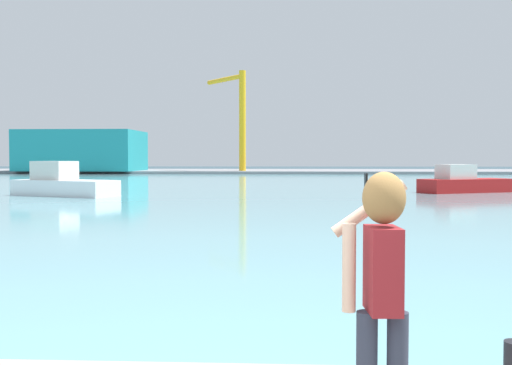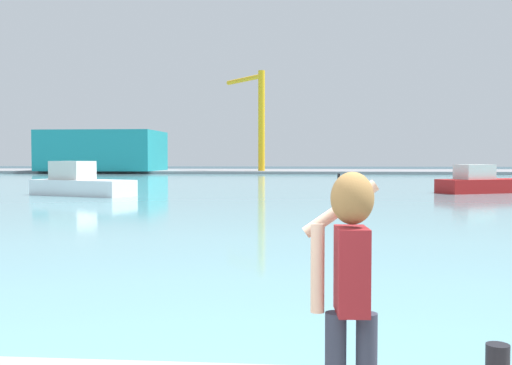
{
  "view_description": "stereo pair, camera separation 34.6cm",
  "coord_description": "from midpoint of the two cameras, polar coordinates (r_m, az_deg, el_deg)",
  "views": [
    {
      "loc": [
        0.3,
        -3.24,
        2.34
      ],
      "look_at": [
        -0.2,
        6.46,
        1.94
      ],
      "focal_mm": 42.01,
      "sensor_mm": 36.0,
      "label": 1
    },
    {
      "loc": [
        0.64,
        -3.22,
        2.34
      ],
      "look_at": [
        -0.2,
        6.46,
        1.94
      ],
      "focal_mm": 42.01,
      "sensor_mm": 36.0,
      "label": 2
    }
  ],
  "objects": [
    {
      "name": "harbor_water",
      "position": [
        55.28,
        2.44,
        -0.06
      ],
      "size": [
        140.0,
        100.0,
        0.02
      ],
      "primitive_type": "cube",
      "color": "#6BA8B2",
      "rests_on": "ground_plane"
    },
    {
      "name": "far_shore_dock",
      "position": [
        95.25,
        2.65,
        1.07
      ],
      "size": [
        140.0,
        20.0,
        0.41
      ],
      "primitive_type": "cube",
      "color": "gray",
      "rests_on": "ground_plane"
    },
    {
      "name": "boat_moored_2",
      "position": [
        42.53,
        18.89,
        -0.01
      ],
      "size": [
        6.61,
        4.52,
        1.89
      ],
      "rotation": [
        0.0,
        0.0,
        0.42
      ],
      "color": "#B21919",
      "rests_on": "harbor_water"
    },
    {
      "name": "person_photographer",
      "position": [
        4.0,
        9.37,
        -8.66
      ],
      "size": [
        0.53,
        0.55,
        1.74
      ],
      "rotation": [
        0.0,
        0.0,
        1.63
      ],
      "color": "#2D3342",
      "rests_on": "quay_promenade"
    },
    {
      "name": "ground_plane",
      "position": [
        53.28,
        2.42,
        -0.16
      ],
      "size": [
        220.0,
        220.0,
        0.0
      ],
      "primitive_type": "plane",
      "color": "#334751"
    },
    {
      "name": "port_crane",
      "position": [
        90.63,
        -1.83,
        6.87
      ],
      "size": [
        6.77,
        8.44,
        14.9
      ],
      "color": "yellow",
      "rests_on": "far_shore_dock"
    },
    {
      "name": "warehouse_left",
      "position": [
        94.81,
        -16.27,
        2.92
      ],
      "size": [
        17.17,
        12.16,
        6.03
      ],
      "primitive_type": "cube",
      "color": "teal",
      "rests_on": "far_shore_dock"
    },
    {
      "name": "boat_moored",
      "position": [
        38.65,
        -18.18,
        -0.11
      ],
      "size": [
        7.02,
        4.64,
        2.13
      ],
      "rotation": [
        0.0,
        0.0,
        -0.38
      ],
      "color": "white",
      "rests_on": "harbor_water"
    }
  ]
}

